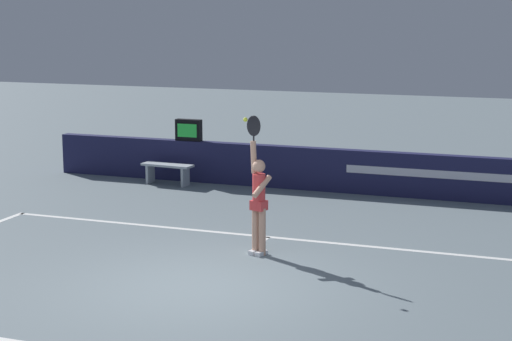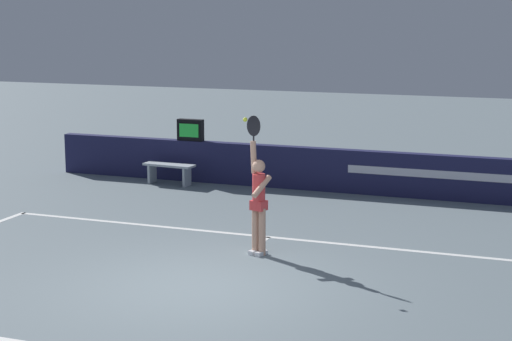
# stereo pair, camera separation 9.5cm
# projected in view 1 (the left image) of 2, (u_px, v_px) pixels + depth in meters

# --- Properties ---
(ground_plane) EXTENTS (60.00, 60.00, 0.00)m
(ground_plane) POSITION_uv_depth(u_px,v_px,m) (200.00, 287.00, 12.52)
(ground_plane) COLOR slate
(court_lines) EXTENTS (10.57, 5.83, 0.00)m
(court_lines) POSITION_uv_depth(u_px,v_px,m) (205.00, 283.00, 12.67)
(court_lines) COLOR white
(court_lines) RESTS_ON ground
(back_wall) EXTENTS (13.70, 0.26, 0.97)m
(back_wall) POSITION_uv_depth(u_px,v_px,m) (330.00, 170.00, 19.09)
(back_wall) COLOR #1E1F46
(back_wall) RESTS_ON ground
(speed_display) EXTENTS (0.63, 0.19, 0.51)m
(speed_display) POSITION_uv_depth(u_px,v_px,m) (189.00, 130.00, 20.12)
(speed_display) COLOR black
(speed_display) RESTS_ON back_wall
(tennis_player) EXTENTS (0.45, 0.46, 2.33)m
(tennis_player) POSITION_uv_depth(u_px,v_px,m) (258.00, 198.00, 14.02)
(tennis_player) COLOR tan
(tennis_player) RESTS_ON ground
(tennis_ball) EXTENTS (0.07, 0.07, 0.07)m
(tennis_ball) POSITION_uv_depth(u_px,v_px,m) (245.00, 120.00, 13.48)
(tennis_ball) COLOR #CEE030
(courtside_bench_near) EXTENTS (1.26, 0.46, 0.49)m
(courtside_bench_near) POSITION_uv_depth(u_px,v_px,m) (167.00, 169.00, 19.83)
(courtside_bench_near) COLOR #AEB8BF
(courtside_bench_near) RESTS_ON ground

